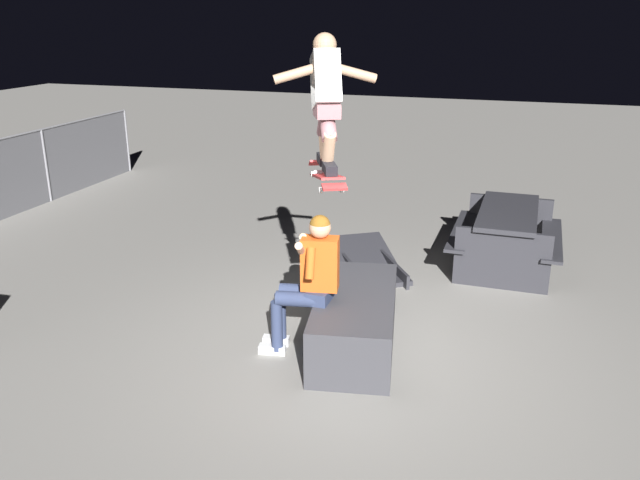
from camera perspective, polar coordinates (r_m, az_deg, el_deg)
name	(u,v)px	position (r m, az deg, el deg)	size (l,w,h in m)	color
ground_plane	(350,357)	(6.25, 2.66, -10.24)	(40.00, 40.00, 0.00)	gray
ledge_box_main	(355,320)	(6.32, 3.12, -7.09)	(1.71, 0.74, 0.54)	#38383D
person_sitting_on_ledge	(308,276)	(6.01, -1.05, -3.23)	(0.60, 0.78, 1.38)	#2D3856
skateboard	(327,176)	(5.65, 0.59, 5.63)	(1.01, 0.62, 0.17)	#B72D2D
skater_airborne	(326,95)	(5.59, 0.53, 12.63)	(0.62, 0.83, 1.12)	black
kicker_ramp	(367,265)	(8.24, 4.17, -2.21)	(1.47, 1.30, 0.37)	#28282D
picnic_table_back	(507,229)	(8.53, 16.14, 0.94)	(1.72, 1.36, 0.75)	#28282D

